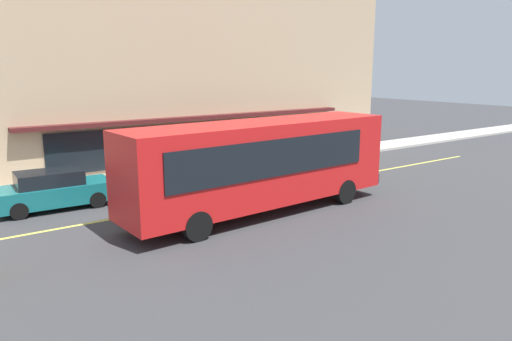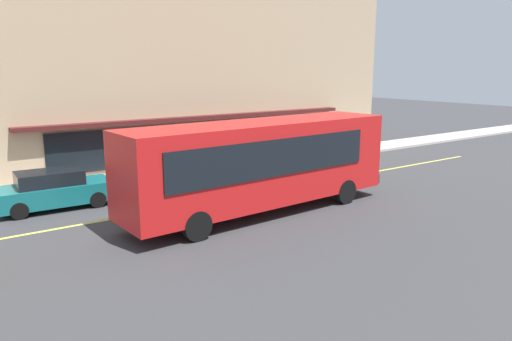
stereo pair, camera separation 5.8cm
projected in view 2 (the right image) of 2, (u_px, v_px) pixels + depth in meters
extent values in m
plane|color=#38383A|center=(210.00, 201.00, 20.09)|extent=(120.00, 120.00, 0.00)
cube|color=#B2ADA3|center=(159.00, 177.00, 24.23)|extent=(80.00, 2.43, 0.15)
cube|color=#D8D14C|center=(210.00, 201.00, 20.09)|extent=(36.00, 0.16, 0.01)
cube|color=tan|center=(164.00, 39.00, 29.14)|extent=(27.30, 9.07, 14.27)
cube|color=#4C1919|center=(204.00, 117.00, 26.22)|extent=(19.11, 0.70, 0.20)
cube|color=black|center=(202.00, 141.00, 26.67)|extent=(16.38, 0.08, 2.00)
cube|color=red|center=(261.00, 162.00, 18.12)|extent=(11.12, 3.07, 3.00)
cube|color=black|center=(357.00, 139.00, 21.33)|extent=(0.23, 2.10, 1.80)
cube|color=black|center=(235.00, 149.00, 18.84)|extent=(8.79, 0.52, 1.32)
cube|color=black|center=(277.00, 158.00, 16.88)|extent=(8.79, 0.52, 1.32)
cube|color=#0CF259|center=(359.00, 119.00, 21.18)|extent=(0.18, 1.90, 0.36)
cube|color=#2D2D33|center=(357.00, 174.00, 21.73)|extent=(0.29, 2.41, 0.40)
cylinder|color=black|center=(307.00, 181.00, 21.42)|extent=(1.01, 0.35, 1.00)
cylinder|color=black|center=(345.00, 192.00, 19.69)|extent=(1.01, 0.35, 1.00)
cylinder|color=black|center=(164.00, 210.00, 17.18)|extent=(1.01, 0.35, 1.00)
cylinder|color=black|center=(197.00, 226.00, 15.44)|extent=(1.01, 0.35, 1.00)
cube|color=#14666B|center=(55.00, 193.00, 19.02)|extent=(4.36, 1.94, 0.75)
cube|color=black|center=(49.00, 178.00, 18.81)|extent=(2.46, 1.59, 0.55)
cylinder|color=black|center=(87.00, 191.00, 20.51)|extent=(0.65, 0.24, 0.64)
cylinder|color=black|center=(98.00, 200.00, 19.17)|extent=(0.65, 0.24, 0.64)
cylinder|color=black|center=(13.00, 201.00, 18.99)|extent=(0.65, 0.24, 0.64)
cylinder|color=black|center=(19.00, 211.00, 17.65)|extent=(0.65, 0.24, 0.64)
cube|color=maroon|center=(282.00, 162.00, 25.44)|extent=(4.35, 1.91, 0.75)
cube|color=black|center=(279.00, 150.00, 25.21)|extent=(2.45, 1.57, 0.55)
cylinder|color=black|center=(292.00, 161.00, 26.96)|extent=(0.65, 0.24, 0.64)
cylinder|color=black|center=(312.00, 166.00, 25.68)|extent=(0.65, 0.24, 0.64)
cylinder|color=black|center=(251.00, 167.00, 25.31)|extent=(0.65, 0.24, 0.64)
cylinder|color=black|center=(270.00, 173.00, 24.02)|extent=(0.65, 0.24, 0.64)
cylinder|color=black|center=(321.00, 148.00, 29.55)|extent=(0.18, 0.18, 0.90)
cylinder|color=#33388C|center=(322.00, 135.00, 29.38)|extent=(0.34, 0.34, 0.71)
sphere|color=tan|center=(322.00, 127.00, 29.28)|extent=(0.25, 0.25, 0.25)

